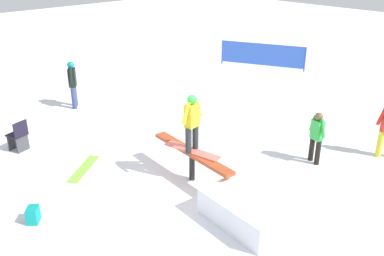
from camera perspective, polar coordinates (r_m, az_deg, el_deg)
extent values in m
plane|color=white|center=(10.47, 0.00, -6.87)|extent=(60.00, 60.00, 0.00)
cylinder|color=black|center=(10.30, 0.00, -5.22)|extent=(0.14, 0.14, 0.69)
cube|color=#A53F1E|center=(10.13, 0.00, -3.32)|extent=(2.73, 0.53, 0.08)
cube|color=white|center=(9.05, 8.12, -10.42)|extent=(1.93, 1.66, 0.56)
cube|color=#E7695B|center=(10.10, 0.00, -3.04)|extent=(1.51, 0.53, 0.03)
cylinder|color=#272E30|center=(10.06, 0.46, -1.13)|extent=(0.15, 0.15, 0.61)
cylinder|color=#272E30|center=(9.86, -0.47, -1.66)|extent=(0.15, 0.15, 0.61)
cube|color=gold|center=(9.73, 0.00, 1.70)|extent=(0.27, 0.38, 0.54)
cylinder|color=gold|center=(9.85, 0.76, 2.74)|extent=(0.14, 0.30, 0.50)
cylinder|color=gold|center=(9.52, -0.79, 1.99)|extent=(0.14, 0.30, 0.50)
sphere|color=green|center=(9.60, 0.00, 3.82)|extent=(0.22, 0.22, 0.22)
cylinder|color=navy|center=(15.27, -15.48, 3.88)|extent=(0.16, 0.16, 0.77)
cylinder|color=navy|center=(15.55, -15.36, 4.24)|extent=(0.16, 0.16, 0.77)
cube|color=black|center=(15.21, -15.70, 6.51)|extent=(0.44, 0.41, 0.61)
cylinder|color=black|center=(14.94, -15.86, 6.76)|extent=(0.25, 0.22, 0.55)
cylinder|color=black|center=(15.39, -15.66, 7.26)|extent=(0.25, 0.22, 0.55)
sphere|color=teal|center=(15.09, -15.88, 8.06)|extent=(0.24, 0.24, 0.24)
cylinder|color=yellow|center=(12.44, 23.76, -1.92)|extent=(0.15, 0.15, 0.75)
cylinder|color=red|center=(12.12, 23.99, 1.51)|extent=(0.23, 0.22, 0.53)
cylinder|color=black|center=(11.65, 15.66, -2.68)|extent=(0.13, 0.13, 0.66)
cylinder|color=black|center=(11.48, 16.42, -3.17)|extent=(0.13, 0.13, 0.66)
cube|color=green|center=(11.32, 16.37, -0.24)|extent=(0.37, 0.29, 0.52)
cylinder|color=green|center=(11.41, 15.81, 0.67)|extent=(0.21, 0.14, 0.47)
cylinder|color=green|center=(11.14, 17.07, -0.07)|extent=(0.21, 0.14, 0.47)
sphere|color=brown|center=(11.18, 16.58, 1.47)|extent=(0.20, 0.20, 0.20)
cube|color=#86DE3E|center=(11.26, -14.22, -5.27)|extent=(1.07, 1.31, 0.02)
cube|color=#3F3F44|center=(12.89, -22.66, -1.62)|extent=(0.14, 0.39, 0.44)
cube|color=#3F3F44|center=(12.62, -21.64, -1.98)|extent=(0.14, 0.39, 0.44)
cube|color=black|center=(12.66, -22.32, -0.81)|extent=(0.55, 0.55, 0.04)
cube|color=black|center=(12.43, -21.90, -0.08)|extent=(0.16, 0.43, 0.40)
cube|color=#109692|center=(9.52, -20.43, -10.80)|extent=(0.37, 0.36, 0.34)
cylinder|color=blue|center=(19.72, 14.84, 8.82)|extent=(0.06, 0.06, 1.10)
cylinder|color=blue|center=(20.51, 4.05, 10.08)|extent=(0.06, 0.06, 1.10)
cube|color=blue|center=(20.01, 9.36, 9.66)|extent=(3.48, 1.64, 0.99)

